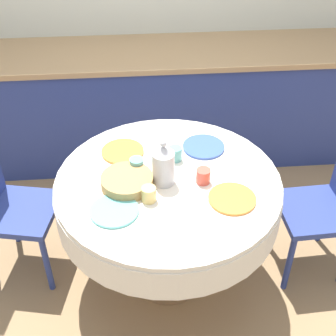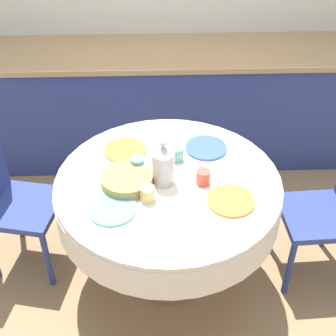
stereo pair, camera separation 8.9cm
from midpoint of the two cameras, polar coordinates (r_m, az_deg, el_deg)
name	(u,v)px [view 1 (the left image)]	position (r m, az deg, el deg)	size (l,w,h in m)	color
ground_plane	(168,276)	(3.00, -0.87, -13.00)	(12.00, 12.00, 0.00)	#8E704C
kitchen_counter	(154,104)	(3.71, -2.38, 7.74)	(3.24, 0.64, 0.91)	navy
dining_table	(168,198)	(2.52, -1.01, -3.74)	(1.20, 1.20, 0.78)	olive
chair_left	(331,199)	(2.83, 18.41, -3.57)	(0.42, 0.42, 0.98)	navy
chair_right	(5,199)	(2.86, -20.15, -3.62)	(0.47, 0.47, 0.98)	navy
plate_near_left	(114,211)	(2.28, -7.68, -5.21)	(0.24, 0.24, 0.01)	#60BCB7
cup_near_left	(149,194)	(2.30, -3.47, -3.21)	(0.07, 0.07, 0.08)	#DBB766
plate_near_right	(232,199)	(2.34, 6.74, -3.75)	(0.24, 0.24, 0.01)	orange
cup_near_right	(203,176)	(2.41, 3.27, -0.99)	(0.07, 0.07, 0.08)	#CC4C3D
plate_far_left	(123,151)	(2.64, -6.51, 2.00)	(0.24, 0.24, 0.01)	orange
cup_far_left	(137,165)	(2.48, -4.86, 0.32)	(0.07, 0.07, 0.08)	#5BA39E
plate_far_right	(204,147)	(2.67, 3.41, 2.59)	(0.24, 0.24, 0.01)	#3856AD
cup_far_right	(175,154)	(2.56, -0.11, 1.74)	(0.07, 0.07, 0.08)	#5BA39E
coffee_carafe	(163,165)	(2.36, -1.64, 0.36)	(0.11, 0.11, 0.26)	#B2B2B7
bread_basket	(127,181)	(2.40, -6.07, -1.64)	(0.27, 0.27, 0.06)	#AD844C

